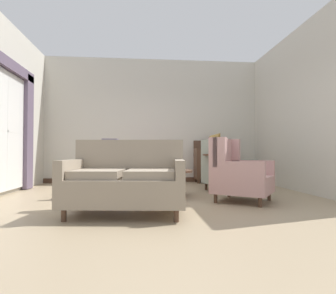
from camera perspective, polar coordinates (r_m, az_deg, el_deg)
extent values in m
plane|color=#9E896B|center=(4.55, -1.66, -10.92)|extent=(8.09, 8.09, 0.00)
cube|color=beige|center=(7.43, -3.07, 5.48)|extent=(5.84, 0.08, 3.28)
cube|color=beige|center=(5.99, -30.74, 7.30)|extent=(0.08, 4.04, 3.28)
cube|color=beige|center=(6.26, 24.95, 6.88)|extent=(0.08, 4.04, 3.28)
cube|color=#4C3323|center=(7.35, -3.07, -6.78)|extent=(5.68, 0.03, 0.12)
cube|color=silver|center=(5.90, -30.37, 2.87)|extent=(0.03, 1.28, 2.12)
cube|color=white|center=(5.89, -30.21, 2.88)|extent=(0.02, 1.36, 2.20)
cube|color=white|center=(5.89, -30.19, 2.88)|extent=(0.02, 0.04, 2.12)
cube|color=white|center=(5.89, -30.19, 2.88)|extent=(0.02, 1.28, 0.04)
cube|color=#605166|center=(6.63, -26.88, 2.82)|extent=(0.10, 0.32, 2.42)
cube|color=#605166|center=(6.08, -29.70, 14.43)|extent=(0.10, 1.96, 0.20)
cylinder|color=#4C3323|center=(4.92, -0.50, -4.95)|extent=(0.95, 0.95, 0.04)
cylinder|color=#4C3323|center=(4.94, -0.50, -7.40)|extent=(0.10, 0.10, 0.39)
cube|color=#4C3323|center=(4.97, 2.08, -9.71)|extent=(0.28, 0.09, 0.07)
cube|color=#4C3323|center=(5.14, -1.91, -9.41)|extent=(0.19, 0.27, 0.07)
cube|color=#4C3323|center=(4.76, -1.56, -10.06)|extent=(0.18, 0.28, 0.07)
cylinder|color=#4C7A66|center=(4.91, -0.90, -4.61)|extent=(0.08, 0.08, 0.02)
ellipsoid|color=#4C7A66|center=(4.91, -0.90, -3.22)|extent=(0.15, 0.15, 0.22)
cylinder|color=#4C7A66|center=(4.91, -0.90, -1.45)|extent=(0.06, 0.06, 0.09)
torus|color=#4C7A66|center=(4.91, -0.90, -0.93)|extent=(0.10, 0.10, 0.02)
cube|color=gray|center=(3.50, -8.80, -8.86)|extent=(1.54, 1.01, 0.32)
cube|color=gray|center=(3.83, -7.86, -2.19)|extent=(1.46, 0.30, 0.48)
cube|color=gray|center=(3.51, -14.07, -5.39)|extent=(0.65, 0.72, 0.10)
cube|color=gray|center=(3.40, -3.56, -5.55)|extent=(0.65, 0.72, 0.10)
cube|color=gray|center=(3.60, -19.53, -4.27)|extent=(0.19, 0.77, 0.22)
cube|color=gray|center=(3.38, 2.41, -4.55)|extent=(0.19, 0.77, 0.22)
cylinder|color=#4C3323|center=(3.37, -20.69, -13.02)|extent=(0.06, 0.06, 0.14)
cylinder|color=#4C3323|center=(3.15, 1.71, -13.96)|extent=(0.06, 0.06, 0.14)
cylinder|color=#4C3323|center=(4.02, -16.94, -11.13)|extent=(0.06, 0.06, 0.14)
cylinder|color=#4C3323|center=(3.83, 1.58, -11.68)|extent=(0.06, 0.06, 0.14)
cube|color=tan|center=(6.51, -3.85, -5.49)|extent=(1.07, 1.06, 0.29)
cube|color=tan|center=(6.17, -2.72, -1.62)|extent=(0.84, 0.41, 0.59)
cube|color=tan|center=(6.40, 0.07, -0.98)|extent=(0.16, 0.22, 0.45)
cube|color=tan|center=(6.13, -6.26, -0.95)|extent=(0.16, 0.22, 0.45)
cube|color=tan|center=(6.68, -1.01, -3.27)|extent=(0.33, 0.72, 0.20)
cube|color=tan|center=(6.42, -7.12, -3.34)|extent=(0.33, 0.72, 0.20)
cylinder|color=#4C3323|center=(6.96, -2.18, -7.01)|extent=(0.06, 0.06, 0.14)
cylinder|color=#4C3323|center=(6.73, -7.61, -7.19)|extent=(0.06, 0.06, 0.14)
cylinder|color=#4C3323|center=(6.35, 0.13, -7.55)|extent=(0.06, 0.06, 0.14)
cylinder|color=#4C3323|center=(6.10, -5.77, -7.80)|extent=(0.06, 0.06, 0.14)
cube|color=slate|center=(5.18, -14.56, -6.67)|extent=(0.81, 0.79, 0.27)
cube|color=slate|center=(5.11, -10.82, -1.88)|extent=(0.14, 0.79, 0.60)
cube|color=slate|center=(5.47, -11.42, -1.08)|extent=(0.20, 0.10, 0.46)
cube|color=slate|center=(4.78, -12.27, -1.05)|extent=(0.20, 0.10, 0.46)
cube|color=slate|center=(5.51, -14.50, -3.89)|extent=(0.71, 0.10, 0.20)
cube|color=slate|center=(4.83, -15.77, -4.25)|extent=(0.71, 0.10, 0.20)
cylinder|color=#4C3323|center=(5.57, -17.40, -8.37)|extent=(0.06, 0.06, 0.14)
cylinder|color=#4C3323|center=(4.96, -18.91, -9.24)|extent=(0.06, 0.06, 0.14)
cylinder|color=#4C3323|center=(5.47, -10.65, -8.53)|extent=(0.06, 0.06, 0.14)
cylinder|color=#4C3323|center=(4.85, -11.32, -9.46)|extent=(0.06, 0.06, 0.14)
cube|color=tan|center=(4.55, 15.18, -7.41)|extent=(1.14, 1.14, 0.27)
cube|color=tan|center=(4.62, 11.06, -1.96)|extent=(0.59, 0.73, 0.60)
cube|color=tan|center=(4.26, 10.59, -1.05)|extent=(0.22, 0.20, 0.45)
cube|color=tan|center=(4.93, 13.42, -1.07)|extent=(0.22, 0.20, 0.45)
cube|color=tan|center=(4.17, 14.52, -4.50)|extent=(0.64, 0.51, 0.24)
cube|color=tan|center=(4.85, 16.86, -4.03)|extent=(0.64, 0.51, 0.24)
cylinder|color=#4C3323|center=(4.18, 18.45, -10.74)|extent=(0.06, 0.06, 0.14)
cylinder|color=#4C3323|center=(4.81, 20.12, -9.49)|extent=(0.06, 0.06, 0.14)
cylinder|color=#4C3323|center=(4.37, 9.77, -10.37)|extent=(0.06, 0.06, 0.14)
cylinder|color=#4C3323|center=(4.97, 12.47, -9.26)|extent=(0.06, 0.06, 0.14)
cube|color=gray|center=(5.81, 12.38, -5.98)|extent=(1.05, 0.94, 0.29)
cube|color=gray|center=(5.59, 9.16, -1.55)|extent=(0.33, 0.75, 0.61)
cube|color=gray|center=(5.37, 11.67, -0.76)|extent=(0.22, 0.15, 0.47)
cube|color=gray|center=(5.92, 8.39, -0.82)|extent=(0.22, 0.15, 0.47)
cube|color=gray|center=(5.56, 14.58, -3.60)|extent=(0.78, 0.30, 0.21)
cube|color=gray|center=(6.09, 11.13, -3.42)|extent=(0.78, 0.30, 0.21)
cylinder|color=#4C3323|center=(5.80, 16.98, -8.09)|extent=(0.06, 0.06, 0.14)
cylinder|color=#4C3323|center=(6.27, 13.74, -7.60)|extent=(0.06, 0.06, 0.14)
cylinder|color=#4C3323|center=(5.40, 10.81, -8.64)|extent=(0.06, 0.06, 0.14)
cylinder|color=#4C3323|center=(5.89, 7.87, -8.03)|extent=(0.06, 0.06, 0.14)
cylinder|color=#4C3323|center=(5.61, 10.05, -1.59)|extent=(0.57, 0.57, 0.03)
cylinder|color=#4C3323|center=(5.63, 10.06, -5.39)|extent=(0.07, 0.07, 0.72)
cylinder|color=#4C3323|center=(5.66, 10.08, -8.80)|extent=(0.37, 0.37, 0.04)
cube|color=#4C3323|center=(7.32, 9.53, -3.35)|extent=(1.02, 0.44, 0.79)
cube|color=#4C3323|center=(7.51, 9.13, 0.52)|extent=(1.02, 0.04, 0.21)
cube|color=#4C3323|center=(7.08, 6.28, -7.06)|extent=(0.06, 0.06, 0.10)
cube|color=#4C3323|center=(7.32, 13.39, -6.85)|extent=(0.06, 0.06, 0.10)
cube|color=#4C3323|center=(7.41, 5.75, -6.81)|extent=(0.06, 0.06, 0.10)
cube|color=#4C3323|center=(7.64, 12.56, -6.62)|extent=(0.06, 0.06, 0.10)
cube|color=#4C3323|center=(7.30, 9.56, 0.31)|extent=(0.24, 0.24, 0.14)
cone|color=#B28942|center=(7.25, 10.17, 2.10)|extent=(0.47, 0.54, 0.46)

